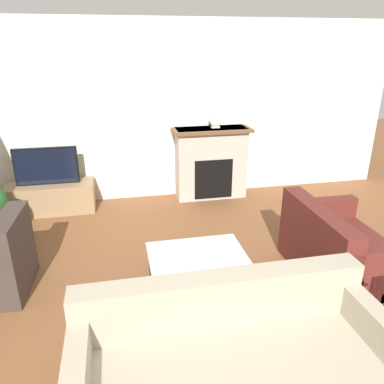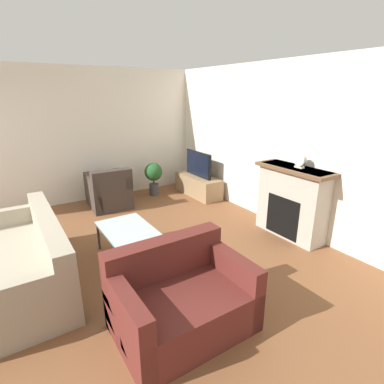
{
  "view_description": "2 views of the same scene",
  "coord_description": "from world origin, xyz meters",
  "px_view_note": "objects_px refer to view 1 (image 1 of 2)",
  "views": [
    {
      "loc": [
        -0.48,
        -0.97,
        2.34
      ],
      "look_at": [
        0.32,
        2.91,
        0.76
      ],
      "focal_mm": 35.0,
      "sensor_mm": 36.0,
      "label": 1
    },
    {
      "loc": [
        3.82,
        0.85,
        2.2
      ],
      "look_at": [
        0.44,
        3.04,
        0.86
      ],
      "focal_mm": 28.0,
      "sensor_mm": 36.0,
      "label": 2
    }
  ],
  "objects_px": {
    "couch_loveseat": "(340,252)",
    "coffee_table": "(197,257)",
    "couch_sectional": "(234,372)",
    "mantel_clock": "(215,121)",
    "tv": "(46,166)"
  },
  "relations": [
    {
      "from": "tv",
      "to": "coffee_table",
      "type": "xyz_separation_m",
      "value": [
        1.69,
        -2.32,
        -0.32
      ]
    },
    {
      "from": "couch_loveseat",
      "to": "coffee_table",
      "type": "relative_size",
      "value": 1.34
    },
    {
      "from": "coffee_table",
      "to": "couch_loveseat",
      "type": "bearing_deg",
      "value": -2.29
    },
    {
      "from": "coffee_table",
      "to": "mantel_clock",
      "type": "bearing_deg",
      "value": 71.25
    },
    {
      "from": "tv",
      "to": "mantel_clock",
      "type": "relative_size",
      "value": 4.02
    },
    {
      "from": "mantel_clock",
      "to": "couch_sectional",
      "type": "bearing_deg",
      "value": -102.94
    },
    {
      "from": "coffee_table",
      "to": "couch_sectional",
      "type": "bearing_deg",
      "value": -91.45
    },
    {
      "from": "coffee_table",
      "to": "mantel_clock",
      "type": "distance_m",
      "value": 2.71
    },
    {
      "from": "tv",
      "to": "couch_sectional",
      "type": "distance_m",
      "value": 4.01
    },
    {
      "from": "couch_loveseat",
      "to": "coffee_table",
      "type": "height_order",
      "value": "couch_loveseat"
    },
    {
      "from": "couch_sectional",
      "to": "mantel_clock",
      "type": "xyz_separation_m",
      "value": [
        0.86,
        3.74,
        0.96
      ]
    },
    {
      "from": "tv",
      "to": "mantel_clock",
      "type": "xyz_separation_m",
      "value": [
        2.52,
        0.12,
        0.53
      ]
    },
    {
      "from": "couch_sectional",
      "to": "couch_loveseat",
      "type": "height_order",
      "value": "same"
    },
    {
      "from": "tv",
      "to": "coffee_table",
      "type": "relative_size",
      "value": 0.93
    },
    {
      "from": "tv",
      "to": "mantel_clock",
      "type": "bearing_deg",
      "value": 2.67
    }
  ]
}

